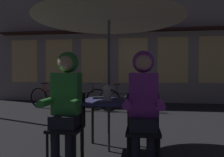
{
  "coord_description": "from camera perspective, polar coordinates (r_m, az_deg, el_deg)",
  "views": [
    {
      "loc": [
        0.44,
        -2.97,
        1.13
      ],
      "look_at": [
        0.0,
        0.34,
        1.04
      ],
      "focal_mm": 33.88,
      "sensor_mm": 36.0,
      "label": 1
    }
  ],
  "objects": [
    {
      "name": "cafe_table",
      "position": [
        3.04,
        -0.85,
        -7.74
      ],
      "size": [
        0.72,
        0.72,
        0.74
      ],
      "color": "navy",
      "rests_on": "ground_plane"
    },
    {
      "name": "bicycle_third",
      "position": [
        6.17,
        3.93,
        -5.72
      ],
      "size": [
        1.68,
        0.16,
        0.84
      ],
      "color": "black",
      "rests_on": "ground_plane"
    },
    {
      "name": "bicycle_second",
      "position": [
        6.47,
        -8.62,
        -5.4
      ],
      "size": [
        1.68,
        0.19,
        0.84
      ],
      "color": "black",
      "rests_on": "ground_plane"
    },
    {
      "name": "person_right_hooded",
      "position": [
        2.56,
        8.44,
        -4.82
      ],
      "size": [
        0.45,
        0.56,
        1.4
      ],
      "color": "black",
      "rests_on": "ground_plane"
    },
    {
      "name": "chair_left",
      "position": [
        2.83,
        -11.85,
        -11.54
      ],
      "size": [
        0.4,
        0.4,
        0.87
      ],
      "color": "black",
      "rests_on": "ground_plane"
    },
    {
      "name": "ground_plane",
      "position": [
        3.21,
        -0.85,
        -19.07
      ],
      "size": [
        60.0,
        60.0,
        0.0
      ],
      "primitive_type": "plane",
      "color": "#232326"
    },
    {
      "name": "chair_right",
      "position": [
        2.68,
        8.4,
        -12.3
      ],
      "size": [
        0.4,
        0.4,
        0.87
      ],
      "color": "black",
      "rests_on": "ground_plane"
    },
    {
      "name": "person_left_hooded",
      "position": [
        2.72,
        -12.29,
        -4.45
      ],
      "size": [
        0.45,
        0.56,
        1.4
      ],
      "color": "black",
      "rests_on": "ground_plane"
    },
    {
      "name": "book",
      "position": [
        3.24,
        -3.45,
        -5.14
      ],
      "size": [
        0.23,
        0.19,
        0.02
      ],
      "primitive_type": "cube",
      "rotation": [
        0.0,
        0.0,
        0.28
      ],
      "color": "black",
      "rests_on": "cafe_table"
    },
    {
      "name": "bicycle_nearest",
      "position": [
        6.93,
        -15.94,
        -4.98
      ],
      "size": [
        1.65,
        0.43,
        0.84
      ],
      "color": "black",
      "rests_on": "ground_plane"
    },
    {
      "name": "lantern",
      "position": [
        2.95,
        -1.33,
        -3.67
      ],
      "size": [
        0.11,
        0.11,
        0.23
      ],
      "color": "white",
      "rests_on": "cafe_table"
    },
    {
      "name": "patio_umbrella",
      "position": [
        3.14,
        -0.86,
        18.76
      ],
      "size": [
        2.1,
        2.1,
        2.31
      ],
      "color": "#4C4C51",
      "rests_on": "ground_plane"
    },
    {
      "name": "shopfront_building",
      "position": [
        8.65,
        0.75,
        14.66
      ],
      "size": [
        10.0,
        0.93,
        6.2
      ],
      "color": "#9E9389",
      "rests_on": "ground_plane"
    }
  ]
}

